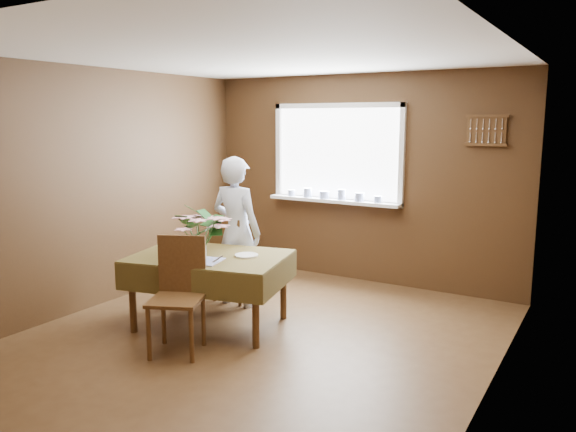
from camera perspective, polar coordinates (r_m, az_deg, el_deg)
The scene contains 15 objects.
floor at distance 5.22m, azimuth -3.16°, elevation -12.34°, with size 4.50×4.50×0.00m, color #472E18.
ceiling at distance 4.86m, azimuth -3.45°, elevation 16.10°, with size 4.50×4.50×0.00m, color white.
wall_back at distance 6.85m, azimuth 7.30°, elevation 3.72°, with size 4.00×4.00×0.00m, color brown.
wall_front at distance 3.31m, azimuth -25.72°, elevation -3.66°, with size 4.00×4.00×0.00m, color brown.
wall_left at distance 6.22m, azimuth -18.77°, elevation 2.67°, with size 4.50×4.50×0.00m, color brown.
wall_right at distance 4.13m, azimuth 20.38°, elevation -0.78°, with size 4.50×4.50×0.00m, color brown.
window_assembly at distance 6.92m, azimuth 4.86°, elevation 4.66°, with size 1.72×0.20×1.22m.
spoon_rack at distance 6.35m, azimuth 19.51°, elevation 8.20°, with size 0.44×0.05×0.33m.
dining_table at distance 5.40m, azimuth -7.97°, elevation -4.81°, with size 1.62×1.28×0.70m.
chair_far at distance 6.10m, azimuth -5.76°, elevation -4.03°, with size 0.41×0.41×0.94m.
chair_near at distance 4.91m, azimuth -11.02°, elevation -7.33°, with size 0.56×0.56×0.98m.
seated_woman at distance 5.94m, azimuth -5.27°, elevation -1.60°, with size 0.58×0.38×1.59m, color white.
flower_bouquet at distance 5.16m, azimuth -8.91°, elevation -1.28°, with size 0.52×0.52×0.44m.
side_plate at distance 5.31m, azimuth -4.24°, elevation -4.00°, with size 0.22×0.22×0.01m, color white.
table_knife at distance 5.18m, azimuth -7.14°, elevation -4.37°, with size 0.02×0.25×0.00m, color silver.
Camera 1 is at (2.71, -4.00, 1.96)m, focal length 35.00 mm.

